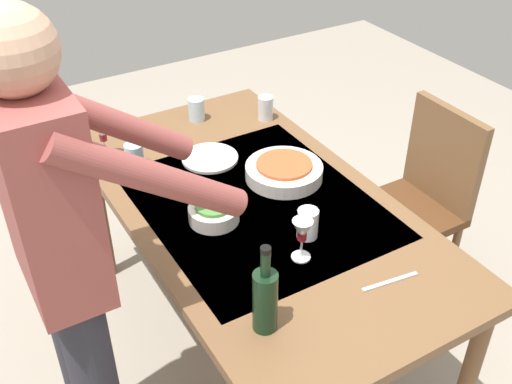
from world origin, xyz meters
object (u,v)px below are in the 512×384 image
Objects in this scene: person_server at (67,256)px; serving_bowl_pasta at (284,171)px; wine_bottle at (265,299)px; wine_glass_left at (103,134)px; water_cup_far_left at (134,155)px; water_cup_far_right at (196,109)px; chair_near at (422,193)px; side_bowl_salad at (214,212)px; water_cup_near_left at (266,108)px; water_cup_near_right at (308,224)px; wine_glass_right at (302,233)px; dining_table at (256,219)px; dinner_plate_near at (210,158)px.

serving_bowl_pasta is (0.26, -0.90, -0.16)m from person_server.
person_server is 5.71× the size of wine_bottle.
serving_bowl_pasta is (-0.50, -0.54, -0.07)m from wine_glass_left.
water_cup_far_left is 0.44m from water_cup_far_right.
chair_near is 1.07m from water_cup_far_right.
person_server is 1.19m from water_cup_far_right.
side_bowl_salad is (-0.60, -0.19, -0.07)m from wine_glass_left.
water_cup_far_right is at bearing 60.72° from water_cup_near_left.
wine_glass_left is 1.41× the size of water_cup_near_right.
wine_glass_right reaches higher than side_bowl_salad.
person_server is 1.30m from water_cup_near_left.
dining_table is 0.72m from wine_glass_left.
wine_glass_right is 0.50× the size of serving_bowl_pasta.
person_server is 0.59m from side_bowl_salad.
chair_near reaches higher than dining_table.
wine_glass_left is (1.12, 0.08, -0.01)m from wine_bottle.
water_cup_far_right reaches higher than dining_table.
wine_bottle is at bearing 148.65° from water_cup_near_left.
dining_table is at bearing 116.60° from serving_bowl_pasta.
person_server is 7.34× the size of dinner_plate_near.
wine_glass_left is 1.46× the size of water_cup_far_right.
water_cup_near_left is (0.71, -1.08, -0.14)m from person_server.
wine_bottle is 0.44m from water_cup_near_right.
person_server is at bearing 136.56° from water_cup_far_right.
chair_near reaches higher than water_cup_near_right.
wine_bottle is 1.96× the size of wine_glass_left.
wine_glass_left reaches higher than water_cup_far_left.
dining_table is 9.37× the size of side_bowl_salad.
wine_bottle is 0.78m from serving_bowl_pasta.
side_bowl_salad is at bearing 135.12° from water_cup_near_left.
water_cup_far_right reaches higher than side_bowl_salad.
chair_near is 8.82× the size of water_cup_far_right.
water_cup_far_left is at bearing 25.41° from water_cup_near_right.
dinner_plate_near reaches higher than dining_table.
water_cup_near_left is 0.66m from water_cup_far_left.
person_server reaches higher than water_cup_far_right.
dinner_plate_near is (-0.33, 0.10, -0.05)m from water_cup_far_right.
person_server is at bearing 95.47° from chair_near.
wine_bottle reaches higher than water_cup_far_left.
serving_bowl_pasta is 1.30× the size of dinner_plate_near.
chair_near is 5.06× the size of side_bowl_salad.
wine_bottle is 3.03× the size of water_cup_far_left.
water_cup_near_right reaches higher than water_cup_far_left.
person_server is 0.57m from wine_bottle.
side_bowl_salad is (-0.47, -0.11, -0.02)m from water_cup_far_left.
water_cup_far_left is at bearing 51.18° from serving_bowl_pasta.
person_server reaches higher than wine_glass_left.
water_cup_far_right is at bearing -21.42° from side_bowl_salad.
serving_bowl_pasta is (0.62, -0.46, -0.08)m from wine_bottle.
water_cup_near_right reaches higher than dining_table.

